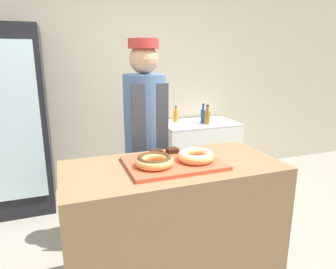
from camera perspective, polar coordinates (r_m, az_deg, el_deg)
name	(u,v)px	position (r m, az deg, el deg)	size (l,w,h in m)	color
wall_back	(113,82)	(3.93, -10.39, 9.84)	(8.00, 0.06, 2.70)	#BCB29E
display_counter	(173,230)	(2.19, 0.94, -17.71)	(1.44, 0.68, 0.97)	brown
serving_tray	(173,163)	(1.97, 1.00, -5.42)	(0.62, 0.46, 0.02)	#D84C33
donut_chocolate_glaze	(154,160)	(1.88, -2.64, -4.96)	(0.24, 0.24, 0.06)	tan
donut_light_glaze	(196,155)	(1.98, 5.32, -4.00)	(0.24, 0.24, 0.06)	tan
brownie_back_left	(156,152)	(2.10, -2.23, -3.39)	(0.08, 0.08, 0.03)	black
brownie_back_right	(172,150)	(2.14, 0.86, -3.05)	(0.08, 0.08, 0.03)	black
baker_person	(146,140)	(2.58, -4.29, -1.03)	(0.35, 0.35, 1.80)	#4C4C51
beverage_fridge	(17,122)	(3.57, -26.76, 2.19)	(0.61, 0.63, 1.97)	black
chest_freezer	(198,152)	(4.08, 5.73, -3.26)	(0.99, 0.62, 0.82)	silver
bottle_amber	(207,117)	(3.86, 7.47, 3.37)	(0.08, 0.08, 0.25)	#99661E
bottle_blue	(203,115)	(3.93, 6.68, 3.62)	(0.06, 0.06, 0.25)	#1E4CB2
bottle_orange	(176,116)	(3.99, 1.47, 3.59)	(0.06, 0.06, 0.21)	orange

